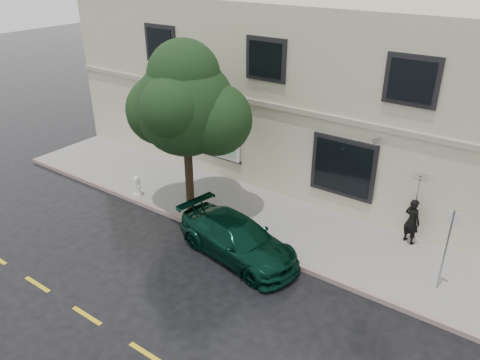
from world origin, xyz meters
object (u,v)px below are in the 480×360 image
Objects in this scene: street_tree at (185,107)px; pedestrian at (412,221)px; fire_hydrant at (137,186)px; car at (237,239)px.

pedestrian is at bearing 18.58° from street_tree.
car is at bearing -31.99° from fire_hydrant.
street_tree reaches higher than car.
pedestrian is at bearing -6.57° from fire_hydrant.
street_tree is 4.15m from fire_hydrant.
car is 5.35m from fire_hydrant.
car reaches higher than fire_hydrant.
fire_hydrant is at bearing 39.73° from pedestrian.
pedestrian is 8.12m from street_tree.
pedestrian is at bearing -38.41° from car.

